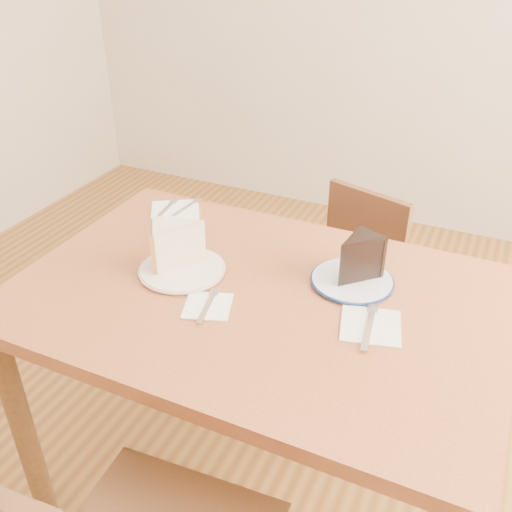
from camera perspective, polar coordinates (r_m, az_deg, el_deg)
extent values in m
plane|color=#533516|center=(1.94, 0.05, -22.12)|extent=(4.00, 4.00, 0.00)
cube|color=#5B2D18|center=(1.42, 0.07, -4.33)|extent=(1.20, 0.80, 0.04)
cylinder|color=#3A2311|center=(1.73, -22.25, -15.74)|extent=(0.06, 0.06, 0.71)
cylinder|color=#3A2311|center=(2.10, -9.47, -4.05)|extent=(0.06, 0.06, 0.71)
cylinder|color=#3A2311|center=(1.84, 20.67, -12.09)|extent=(0.06, 0.06, 0.71)
cube|color=#341B0F|center=(2.01, 7.80, -4.24)|extent=(0.46, 0.46, 0.04)
cylinder|color=#341B0F|center=(2.19, 13.21, -8.43)|extent=(0.03, 0.03, 0.38)
cylinder|color=#341B0F|center=(2.31, 6.53, -5.23)|extent=(0.03, 0.03, 0.38)
cylinder|color=#341B0F|center=(1.98, 8.45, -12.90)|extent=(0.03, 0.03, 0.38)
cylinder|color=#341B0F|center=(2.11, 1.39, -9.03)|extent=(0.03, 0.03, 0.38)
cube|color=#341B0F|center=(2.03, 10.89, 2.06)|extent=(0.31, 0.12, 0.33)
cylinder|color=white|center=(1.50, -7.39, -1.35)|extent=(0.22, 0.22, 0.01)
cylinder|color=silver|center=(1.46, 9.57, -2.44)|extent=(0.20, 0.20, 0.01)
cube|color=white|center=(1.37, -4.84, -5.01)|extent=(0.14, 0.14, 0.00)
cube|color=white|center=(1.33, 11.39, -6.84)|extent=(0.16, 0.16, 0.00)
cube|color=white|center=(1.81, -8.08, 4.49)|extent=(0.20, 0.20, 0.00)
cube|color=silver|center=(1.36, -4.87, -5.00)|extent=(0.04, 0.14, 0.00)
cube|color=silver|center=(1.31, 11.22, -7.00)|extent=(0.04, 0.17, 0.00)
cube|color=silver|center=(1.81, -6.93, 4.86)|extent=(0.03, 0.14, 0.00)
cube|color=white|center=(1.80, -9.15, 4.49)|extent=(0.03, 0.16, 0.00)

